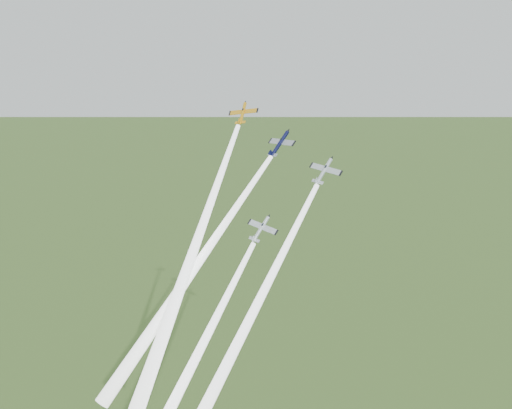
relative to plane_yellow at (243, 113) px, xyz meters
name	(u,v)px	position (x,y,z in m)	size (l,w,h in m)	color
plane_yellow	(243,113)	(0.00, 0.00, 0.00)	(6.69, 6.64, 1.05)	orange
smoke_trail_yellow	(192,254)	(4.37, -21.90, -23.65)	(2.75, 2.75, 58.66)	white
plane_navy	(280,144)	(9.86, -0.95, -5.32)	(7.75, 7.69, 1.21)	#0C0F37
smoke_trail_navy	(190,274)	(3.32, -21.41, -28.06)	(2.75, 2.75, 56.18)	white
plane_silver_right	(324,171)	(22.22, -4.74, -8.71)	(7.00, 6.94, 1.10)	silver
smoke_trail_silver_right	(234,350)	(19.92, -29.72, -35.27)	(2.75, 2.75, 66.67)	white
plane_silver_low	(261,229)	(13.37, -12.51, -19.55)	(6.84, 6.78, 1.07)	silver
smoke_trail_silver_low	(182,386)	(11.92, -34.25, -42.62)	(2.75, 2.75, 57.07)	white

